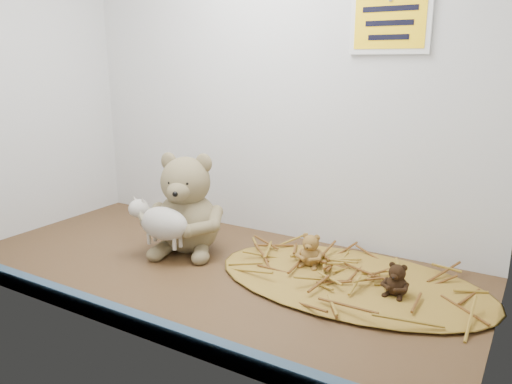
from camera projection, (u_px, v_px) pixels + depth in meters
The scene contains 8 objects.
alcove_shell at pixel (228, 69), 111.60cm from camera, with size 120.40×60.20×90.40cm.
front_rail at pixel (116, 315), 91.22cm from camera, with size 119.28×2.20×3.60cm, color #314C5E.
straw_bed at pixel (350, 280), 108.43cm from camera, with size 61.65×35.80×1.19cm, color olive.
main_teddy at pixel (187, 202), 124.89cm from camera, with size 20.17×21.30×25.02cm, color #867752, non-canonical shape.
toy_lamb at pixel (164, 223), 118.20cm from camera, with size 17.07×10.42×11.03cm, color beige, non-canonical shape.
mini_teddy_tan at pixel (311, 249), 114.60cm from camera, with size 6.24×6.59×7.74cm, color olive, non-canonical shape.
mini_teddy_brown at pixel (397, 278), 100.09cm from camera, with size 5.55×5.86×6.88cm, color black, non-canonical shape.
wall_sign at pixel (390, 23), 111.16cm from camera, with size 16.00×1.20×11.00cm, color yellow.
Camera 1 is at (64.19, -86.53, 46.89)cm, focal length 35.00 mm.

